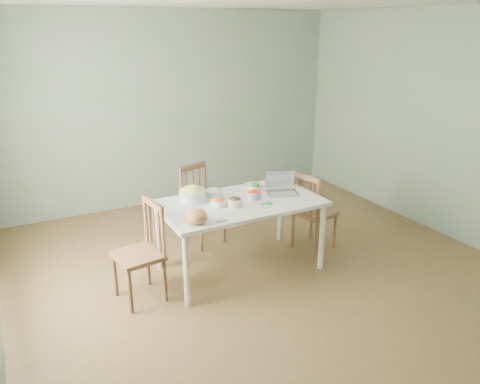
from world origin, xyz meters
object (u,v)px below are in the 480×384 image
laptop (283,184)px  chair_far (203,206)px  bread_boule (196,217)px  chair_left (138,253)px  dining_table (240,235)px  chair_right (315,210)px  bowl_squash (192,193)px

laptop → chair_far: bearing=146.1°
bread_boule → chair_left: bearing=154.1°
dining_table → chair_left: (-1.12, -0.07, 0.10)m
dining_table → chair_right: 1.00m
chair_far → bowl_squash: chair_far is taller
chair_right → laptop: laptop is taller
bowl_squash → laptop: bearing=-15.6°
dining_table → bread_boule: 0.83m
chair_far → chair_left: bearing=-156.4°
chair_far → bowl_squash: size_ratio=3.42×
chair_left → bowl_squash: chair_left is taller
chair_far → bread_boule: (-0.53, -1.09, 0.37)m
chair_far → laptop: (0.59, -0.79, 0.41)m
chair_left → bowl_squash: 0.84m
chair_far → laptop: bearing=-69.3°
bread_boule → bowl_squash: bearing=71.1°
chair_far → chair_right: 1.30m
dining_table → laptop: size_ratio=5.11×
chair_right → laptop: (-0.49, -0.07, 0.42)m
bread_boule → chair_right: bearing=12.6°
chair_left → bowl_squash: size_ratio=3.52×
chair_far → chair_right: (1.08, -0.73, -0.00)m
chair_right → bread_boule: bearing=88.8°
bread_boule → chair_far: bearing=63.9°
chair_far → bread_boule: size_ratio=4.59×
chair_left → laptop: (1.62, 0.05, 0.40)m
chair_left → chair_right: 2.12m
chair_right → bowl_squash: bearing=68.3°
bread_boule → laptop: size_ratio=0.63×
bowl_squash → bread_boule: bearing=-108.9°
dining_table → bread_boule: bearing=-152.8°
chair_far → chair_right: size_ratio=1.01×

